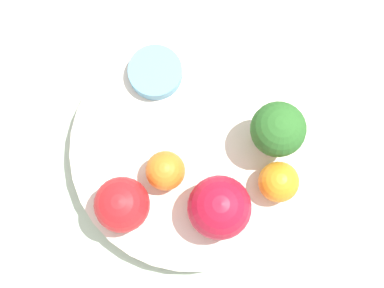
{
  "coord_description": "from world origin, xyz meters",
  "views": [
    {
      "loc": [
        -0.11,
        0.01,
        0.56
      ],
      "look_at": [
        0.0,
        0.0,
        0.06
      ],
      "focal_mm": 50.0,
      "sensor_mm": 36.0,
      "label": 1
    }
  ],
  "objects_px": {
    "small_cup": "(155,73)",
    "apple_red": "(219,207)",
    "orange_front": "(279,182)",
    "broccoli": "(277,125)",
    "bowl": "(192,149)",
    "orange_back": "(165,171)",
    "apple_green": "(122,205)"
  },
  "relations": [
    {
      "from": "small_cup",
      "to": "apple_red",
      "type": "bearing_deg",
      "value": -160.53
    },
    {
      "from": "orange_front",
      "to": "small_cup",
      "type": "height_order",
      "value": "orange_front"
    },
    {
      "from": "orange_front",
      "to": "broccoli",
      "type": "bearing_deg",
      "value": -1.3
    },
    {
      "from": "bowl",
      "to": "small_cup",
      "type": "height_order",
      "value": "small_cup"
    },
    {
      "from": "orange_back",
      "to": "apple_green",
      "type": "bearing_deg",
      "value": 125.17
    },
    {
      "from": "orange_front",
      "to": "orange_back",
      "type": "bearing_deg",
      "value": 79.57
    },
    {
      "from": "orange_front",
      "to": "apple_green",
      "type": "bearing_deg",
      "value": 93.89
    },
    {
      "from": "small_cup",
      "to": "broccoli",
      "type": "bearing_deg",
      "value": -123.3
    },
    {
      "from": "bowl",
      "to": "orange_back",
      "type": "height_order",
      "value": "orange_back"
    },
    {
      "from": "broccoli",
      "to": "orange_front",
      "type": "relative_size",
      "value": 1.77
    },
    {
      "from": "orange_front",
      "to": "orange_back",
      "type": "xyz_separation_m",
      "value": [
        0.02,
        0.1,
        -0.0
      ]
    },
    {
      "from": "bowl",
      "to": "apple_red",
      "type": "height_order",
      "value": "apple_red"
    },
    {
      "from": "broccoli",
      "to": "orange_front",
      "type": "height_order",
      "value": "broccoli"
    },
    {
      "from": "bowl",
      "to": "orange_front",
      "type": "distance_m",
      "value": 0.1
    },
    {
      "from": "small_cup",
      "to": "orange_front",
      "type": "bearing_deg",
      "value": -138.36
    },
    {
      "from": "broccoli",
      "to": "small_cup",
      "type": "relative_size",
      "value": 1.27
    },
    {
      "from": "orange_back",
      "to": "small_cup",
      "type": "bearing_deg",
      "value": 1.8
    },
    {
      "from": "broccoli",
      "to": "orange_back",
      "type": "distance_m",
      "value": 0.11
    },
    {
      "from": "bowl",
      "to": "apple_green",
      "type": "distance_m",
      "value": 0.1
    },
    {
      "from": "apple_red",
      "to": "orange_front",
      "type": "bearing_deg",
      "value": -70.85
    },
    {
      "from": "apple_red",
      "to": "small_cup",
      "type": "relative_size",
      "value": 1.09
    },
    {
      "from": "small_cup",
      "to": "apple_green",
      "type": "bearing_deg",
      "value": 163.76
    },
    {
      "from": "broccoli",
      "to": "apple_green",
      "type": "relative_size",
      "value": 1.33
    },
    {
      "from": "broccoli",
      "to": "small_cup",
      "type": "height_order",
      "value": "broccoli"
    },
    {
      "from": "orange_back",
      "to": "small_cup",
      "type": "relative_size",
      "value": 0.7
    },
    {
      "from": "apple_red",
      "to": "apple_green",
      "type": "relative_size",
      "value": 1.14
    },
    {
      "from": "apple_red",
      "to": "apple_green",
      "type": "xyz_separation_m",
      "value": [
        0.01,
        0.09,
        -0.0
      ]
    },
    {
      "from": "apple_green",
      "to": "orange_back",
      "type": "distance_m",
      "value": 0.05
    },
    {
      "from": "orange_front",
      "to": "small_cup",
      "type": "xyz_separation_m",
      "value": [
        0.12,
        0.11,
        -0.01
      ]
    },
    {
      "from": "bowl",
      "to": "broccoli",
      "type": "relative_size",
      "value": 3.53
    },
    {
      "from": "broccoli",
      "to": "small_cup",
      "type": "distance_m",
      "value": 0.13
    },
    {
      "from": "broccoli",
      "to": "orange_back",
      "type": "relative_size",
      "value": 1.82
    }
  ]
}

